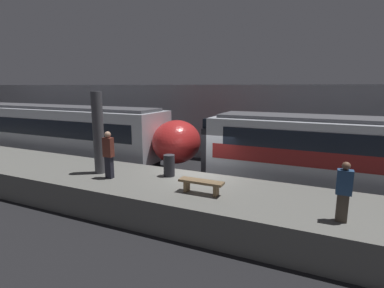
# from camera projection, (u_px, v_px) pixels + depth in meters

# --- Properties ---
(ground_plane) EXTENTS (120.00, 120.00, 0.00)m
(ground_plane) POSITION_uv_depth(u_px,v_px,m) (198.00, 197.00, 12.60)
(ground_plane) COLOR black
(platform) EXTENTS (40.00, 3.66, 1.10)m
(platform) POSITION_uv_depth(u_px,v_px,m) (178.00, 199.00, 10.87)
(platform) COLOR slate
(platform) RESTS_ON ground
(station_rear_barrier) EXTENTS (50.00, 0.15, 4.67)m
(station_rear_barrier) POSITION_uv_depth(u_px,v_px,m) (242.00, 124.00, 17.91)
(station_rear_barrier) COLOR #939399
(station_rear_barrier) RESTS_ON ground
(support_pillar_near) EXTENTS (0.43, 0.43, 3.28)m
(support_pillar_near) POSITION_uv_depth(u_px,v_px,m) (98.00, 133.00, 11.93)
(support_pillar_near) COLOR #47474C
(support_pillar_near) RESTS_ON platform
(train_modern) EXTENTS (17.78, 2.97, 3.39)m
(train_modern) POSITION_uv_depth(u_px,v_px,m) (63.00, 132.00, 18.67)
(train_modern) COLOR black
(train_modern) RESTS_ON ground
(person_waiting) EXTENTS (0.38, 0.24, 1.82)m
(person_waiting) POSITION_uv_depth(u_px,v_px,m) (109.00, 153.00, 11.35)
(person_waiting) COLOR black
(person_waiting) RESTS_ON platform
(person_walking) EXTENTS (0.38, 0.24, 1.60)m
(person_walking) POSITION_uv_depth(u_px,v_px,m) (344.00, 191.00, 7.69)
(person_walking) COLOR #473D33
(person_walking) RESTS_ON platform
(platform_bench) EXTENTS (1.50, 0.40, 0.45)m
(platform_bench) POSITION_uv_depth(u_px,v_px,m) (201.00, 184.00, 9.80)
(platform_bench) COLOR brown
(platform_bench) RESTS_ON platform
(trash_bin) EXTENTS (0.44, 0.44, 0.85)m
(trash_bin) POSITION_uv_depth(u_px,v_px,m) (169.00, 165.00, 11.71)
(trash_bin) COLOR #232328
(trash_bin) RESTS_ON platform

